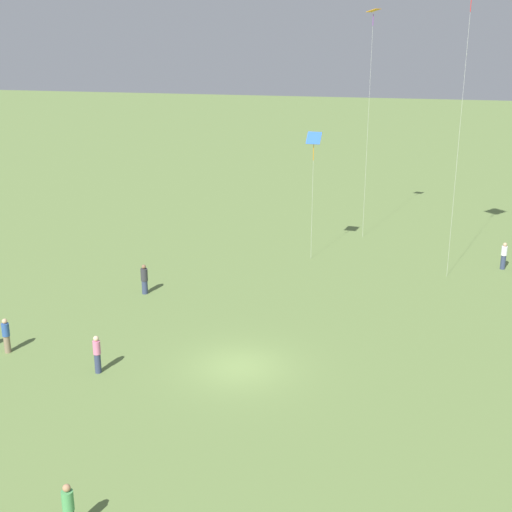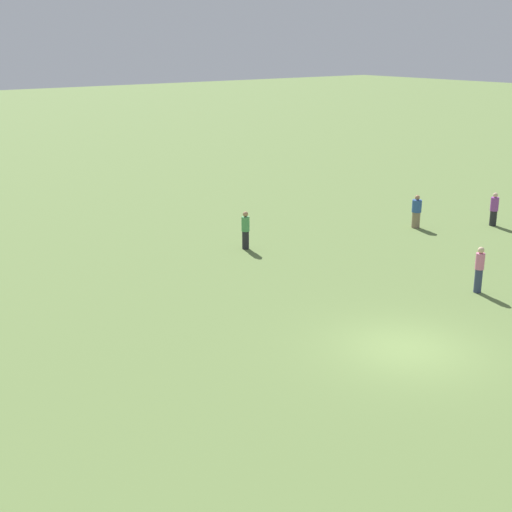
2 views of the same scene
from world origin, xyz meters
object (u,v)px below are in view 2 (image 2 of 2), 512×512
object	(u,v)px
person_6	(246,230)
person_1	(494,209)
person_7	(416,212)
person_9	(479,269)

from	to	relation	value
person_6	person_1	bearing A→B (deg)	-161.62
person_1	person_7	size ratio (longest dim) A/B	1.02
person_7	person_9	world-z (taller)	person_9
person_1	person_9	distance (m)	10.53
person_1	person_9	size ratio (longest dim) A/B	0.96
person_6	person_9	world-z (taller)	person_9
person_6	person_7	xyz separation A→B (m)	(-2.13, -8.97, -0.06)
person_7	person_1	bearing A→B (deg)	-96.18
person_9	person_6	bearing A→B (deg)	-126.29
person_6	person_7	world-z (taller)	person_6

